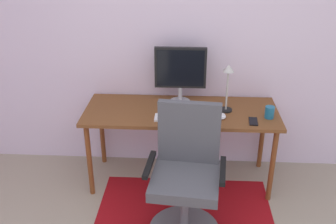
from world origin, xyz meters
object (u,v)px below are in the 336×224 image
at_px(cell_phone, 253,121).
at_px(monitor, 180,70).
at_px(computer_mouse, 222,116).
at_px(office_chair, 186,184).
at_px(desk_lamp, 228,81).
at_px(desk, 181,117).
at_px(keyboard, 181,118).
at_px(coffee_cup, 270,112).

bearing_deg(cell_phone, monitor, 153.45).
distance_m(computer_mouse, office_chair, 0.68).
height_order(cell_phone, desk_lamp, desk_lamp).
height_order(monitor, office_chair, monitor).
bearing_deg(office_chair, monitor, 100.27).
bearing_deg(cell_phone, computer_mouse, 171.08).
xyz_separation_m(monitor, desk_lamp, (0.40, -0.17, -0.02)).
bearing_deg(desk, keyboard, -89.49).
height_order(desk_lamp, office_chair, desk_lamp).
height_order(monitor, coffee_cup, monitor).
relative_size(monitor, computer_mouse, 4.87).
xyz_separation_m(keyboard, desk_lamp, (0.38, 0.18, 0.27)).
bearing_deg(computer_mouse, desk, 159.15).
relative_size(desk, desk_lamp, 4.01).
xyz_separation_m(desk, desk_lamp, (0.38, 0.01, 0.34)).
distance_m(keyboard, office_chair, 0.58).
distance_m(desk, cell_phone, 0.62).
bearing_deg(keyboard, cell_phone, -1.96).
bearing_deg(coffee_cup, desk, 171.74).
bearing_deg(keyboard, desk, 90.51).
height_order(desk, monitor, monitor).
relative_size(desk, cell_phone, 11.91).
distance_m(coffee_cup, desk_lamp, 0.43).
height_order(cell_phone, office_chair, office_chair).
distance_m(desk_lamp, office_chair, 0.94).
xyz_separation_m(monitor, keyboard, (0.02, -0.35, -0.29)).
distance_m(computer_mouse, coffee_cup, 0.39).
bearing_deg(monitor, keyboard, -87.27).
relative_size(monitor, cell_phone, 3.62).
bearing_deg(keyboard, office_chair, -83.65).
bearing_deg(monitor, desk, -85.12).
height_order(monitor, keyboard, monitor).
bearing_deg(keyboard, coffee_cup, 5.03).
bearing_deg(desk, cell_phone, -17.88).
height_order(desk, office_chair, office_chair).
bearing_deg(coffee_cup, monitor, 159.27).
bearing_deg(office_chair, coffee_cup, 44.84).
relative_size(keyboard, cell_phone, 3.07).
distance_m(monitor, desk_lamp, 0.43).
xyz_separation_m(desk, office_chair, (0.06, -0.66, -0.22)).
bearing_deg(keyboard, computer_mouse, 6.58).
height_order(coffee_cup, cell_phone, coffee_cup).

